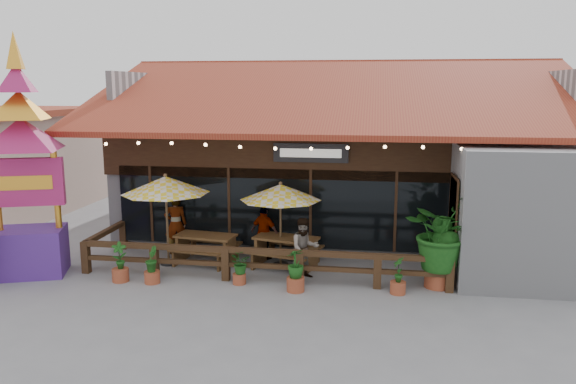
% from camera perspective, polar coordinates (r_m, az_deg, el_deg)
% --- Properties ---
extents(ground, '(100.00, 100.00, 0.00)m').
position_cam_1_polar(ground, '(15.36, 3.35, -8.78)').
color(ground, gray).
rests_on(ground, ground).
extents(restaurant_building, '(15.50, 14.73, 6.09)m').
position_cam_1_polar(restaurant_building, '(21.26, 5.80, 2.76)').
color(restaurant_building, silver).
rests_on(restaurant_building, ground).
extents(patio_railing, '(10.00, 2.60, 0.92)m').
position_cam_1_polar(patio_railing, '(15.28, -5.22, -6.48)').
color(patio_railing, '#432D18').
rests_on(patio_railing, ground).
extents(umbrella_left, '(3.29, 3.29, 2.69)m').
position_cam_1_polar(umbrella_left, '(16.35, -12.33, 0.67)').
color(umbrella_left, brown).
rests_on(umbrella_left, ground).
extents(umbrella_right, '(2.55, 2.55, 2.48)m').
position_cam_1_polar(umbrella_right, '(15.85, -0.77, -0.06)').
color(umbrella_right, brown).
rests_on(umbrella_right, ground).
extents(picnic_table_left, '(1.94, 1.74, 0.83)m').
position_cam_1_polar(picnic_table_left, '(16.73, -8.35, -5.22)').
color(picnic_table_left, brown).
rests_on(picnic_table_left, ground).
extents(picnic_table_right, '(2.12, 1.94, 0.87)m').
position_cam_1_polar(picnic_table_right, '(16.20, -0.19, -5.56)').
color(picnic_table_right, brown).
rests_on(picnic_table_right, ground).
extents(thai_sign_tower, '(3.30, 3.30, 7.01)m').
position_cam_1_polar(thai_sign_tower, '(16.48, -25.39, 4.75)').
color(thai_sign_tower, '#4F2589').
rests_on(thai_sign_tower, ground).
extents(tropical_plant, '(2.22, 2.33, 2.50)m').
position_cam_1_polar(tropical_plant, '(14.81, 15.18, -4.08)').
color(tropical_plant, '#974429').
rests_on(tropical_plant, ground).
extents(diner_a, '(0.80, 0.67, 1.87)m').
position_cam_1_polar(diner_a, '(17.65, -11.34, -3.23)').
color(diner_a, '#382311').
rests_on(diner_a, ground).
extents(diner_b, '(0.99, 0.90, 1.66)m').
position_cam_1_polar(diner_b, '(15.15, 1.68, -5.74)').
color(diner_b, '#382311').
rests_on(diner_b, ground).
extents(diner_c, '(1.04, 0.78, 1.65)m').
position_cam_1_polar(diner_c, '(16.79, -2.39, -4.13)').
color(diner_c, '#382311').
rests_on(diner_c, ground).
extents(planter_a, '(0.45, 0.44, 1.08)m').
position_cam_1_polar(planter_a, '(15.64, -16.70, -7.12)').
color(planter_a, '#974429').
rests_on(planter_a, ground).
extents(planter_b, '(0.41, 0.42, 0.99)m').
position_cam_1_polar(planter_b, '(15.29, -13.68, -7.38)').
color(planter_b, '#974429').
rests_on(planter_b, ground).
extents(planter_c, '(0.62, 0.57, 0.86)m').
position_cam_1_polar(planter_c, '(14.85, -4.99, -7.53)').
color(planter_c, '#974429').
rests_on(planter_c, ground).
extents(planter_d, '(0.59, 0.59, 1.11)m').
position_cam_1_polar(planter_d, '(14.27, 0.77, -8.03)').
color(planter_d, '#974429').
rests_on(planter_d, ground).
extents(planter_e, '(0.39, 0.39, 0.96)m').
position_cam_1_polar(planter_e, '(14.41, 11.13, -8.60)').
color(planter_e, '#974429').
rests_on(planter_e, ground).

